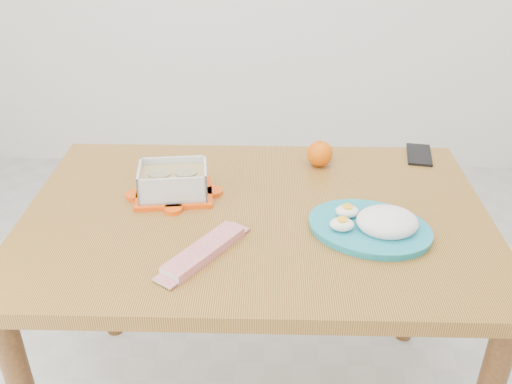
{
  "coord_description": "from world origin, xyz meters",
  "views": [
    {
      "loc": [
        0.04,
        -1.25,
        1.53
      ],
      "look_at": [
        -0.02,
        0.0,
        0.81
      ],
      "focal_mm": 40.0,
      "sensor_mm": 36.0,
      "label": 1
    }
  ],
  "objects_px": {
    "orange_fruit": "(320,154)",
    "dining_table": "(256,243)",
    "rice_plate": "(375,223)",
    "food_container": "(173,182)",
    "smartphone": "(419,155)"
  },
  "relations": [
    {
      "from": "dining_table",
      "to": "food_container",
      "type": "distance_m",
      "value": 0.28
    },
    {
      "from": "food_container",
      "to": "orange_fruit",
      "type": "distance_m",
      "value": 0.45
    },
    {
      "from": "dining_table",
      "to": "smartphone",
      "type": "relative_size",
      "value": 8.49
    },
    {
      "from": "orange_fruit",
      "to": "rice_plate",
      "type": "bearing_deg",
      "value": -71.81
    },
    {
      "from": "food_container",
      "to": "dining_table",
      "type": "bearing_deg",
      "value": -26.3
    },
    {
      "from": "orange_fruit",
      "to": "smartphone",
      "type": "distance_m",
      "value": 0.32
    },
    {
      "from": "dining_table",
      "to": "orange_fruit",
      "type": "distance_m",
      "value": 0.35
    },
    {
      "from": "rice_plate",
      "to": "smartphone",
      "type": "relative_size",
      "value": 2.7
    },
    {
      "from": "orange_fruit",
      "to": "dining_table",
      "type": "bearing_deg",
      "value": -122.83
    },
    {
      "from": "food_container",
      "to": "smartphone",
      "type": "xyz_separation_m",
      "value": [
        0.71,
        0.28,
        -0.04
      ]
    },
    {
      "from": "dining_table",
      "to": "food_container",
      "type": "bearing_deg",
      "value": 160.64
    },
    {
      "from": "food_container",
      "to": "rice_plate",
      "type": "xyz_separation_m",
      "value": [
        0.52,
        -0.16,
        -0.02
      ]
    },
    {
      "from": "food_container",
      "to": "rice_plate",
      "type": "distance_m",
      "value": 0.54
    },
    {
      "from": "rice_plate",
      "to": "dining_table",
      "type": "bearing_deg",
      "value": -173.56
    },
    {
      "from": "dining_table",
      "to": "food_container",
      "type": "relative_size",
      "value": 5.43
    }
  ]
}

